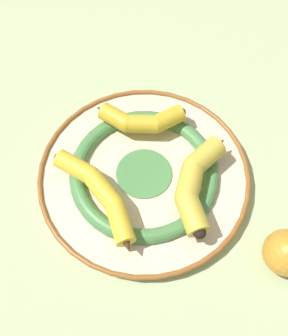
{
  "coord_description": "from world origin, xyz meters",
  "views": [
    {
      "loc": [
        0.35,
        0.03,
        0.61
      ],
      "look_at": [
        0.03,
        0.01,
        0.04
      ],
      "focal_mm": 42.0,
      "sensor_mm": 36.0,
      "label": 1
    }
  ],
  "objects": [
    {
      "name": "ground_plane",
      "position": [
        0.0,
        0.0,
        0.0
      ],
      "size": [
        2.8,
        2.8,
        0.0
      ],
      "primitive_type": "plane",
      "color": "#B2C693"
    },
    {
      "name": "decorative_bowl",
      "position": [
        0.03,
        0.01,
        0.02
      ],
      "size": [
        0.36,
        0.36,
        0.04
      ],
      "color": "beige",
      "rests_on": "ground_plane"
    },
    {
      "name": "banana_a",
      "position": [
        0.06,
        0.09,
        0.05
      ],
      "size": [
        0.19,
        0.09,
        0.04
      ],
      "rotation": [
        0.0,
        0.0,
        -0.18
      ],
      "color": "gold",
      "rests_on": "decorative_bowl"
    },
    {
      "name": "banana_b",
      "position": [
        0.09,
        -0.06,
        0.05
      ],
      "size": [
        0.17,
        0.15,
        0.03
      ],
      "rotation": [
        0.0,
        0.0,
        -2.39
      ],
      "color": "yellow",
      "rests_on": "decorative_bowl"
    },
    {
      "name": "banana_c",
      "position": [
        -0.06,
        -0.01,
        0.05
      ],
      "size": [
        0.06,
        0.16,
        0.03
      ],
      "rotation": [
        0.0,
        0.0,
        -4.66
      ],
      "color": "gold",
      "rests_on": "decorative_bowl"
    },
    {
      "name": "apple",
      "position": [
        0.16,
        0.23,
        0.04
      ],
      "size": [
        0.07,
        0.07,
        0.08
      ],
      "color": "gold",
      "rests_on": "ground_plane"
    }
  ]
}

